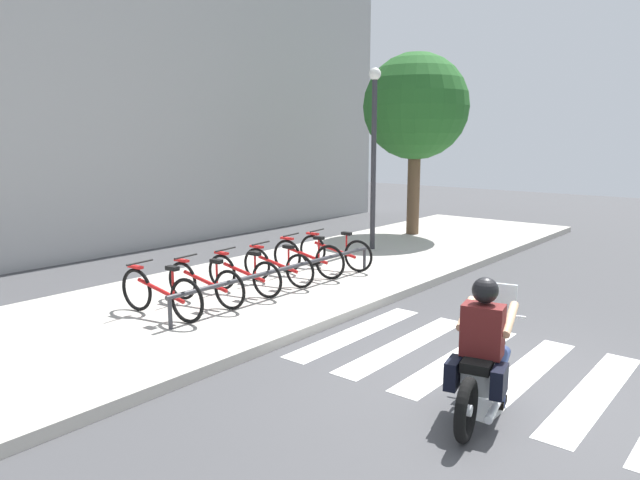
# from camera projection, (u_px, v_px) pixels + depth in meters

# --- Properties ---
(ground_plane) EXTENTS (48.00, 48.00, 0.00)m
(ground_plane) POSITION_uv_depth(u_px,v_px,m) (501.00, 392.00, 6.46)
(ground_plane) COLOR #424244
(sidewalk) EXTENTS (24.00, 4.40, 0.15)m
(sidewalk) POSITION_uv_depth(u_px,v_px,m) (205.00, 304.00, 9.59)
(sidewalk) COLOR #B7B2A8
(sidewalk) RESTS_ON ground
(crosswalk_stripe_1) EXTENTS (2.80, 0.40, 0.01)m
(crosswalk_stripe_1) POSITION_uv_depth(u_px,v_px,m) (593.00, 393.00, 6.43)
(crosswalk_stripe_1) COLOR white
(crosswalk_stripe_1) RESTS_ON ground
(crosswalk_stripe_2) EXTENTS (2.80, 0.40, 0.01)m
(crosswalk_stripe_2) POSITION_uv_depth(u_px,v_px,m) (522.00, 375.00, 6.93)
(crosswalk_stripe_2) COLOR white
(crosswalk_stripe_2) RESTS_ON ground
(crosswalk_stripe_3) EXTENTS (2.80, 0.40, 0.01)m
(crosswalk_stripe_3) POSITION_uv_depth(u_px,v_px,m) (459.00, 359.00, 7.43)
(crosswalk_stripe_3) COLOR white
(crosswalk_stripe_3) RESTS_ON ground
(crosswalk_stripe_4) EXTENTS (2.80, 0.40, 0.01)m
(crosswalk_stripe_4) POSITION_uv_depth(u_px,v_px,m) (405.00, 345.00, 7.93)
(crosswalk_stripe_4) COLOR white
(crosswalk_stripe_4) RESTS_ON ground
(crosswalk_stripe_5) EXTENTS (2.80, 0.40, 0.01)m
(crosswalk_stripe_5) POSITION_uv_depth(u_px,v_px,m) (357.00, 332.00, 8.43)
(crosswalk_stripe_5) COLOR white
(crosswalk_stripe_5) RESTS_ON ground
(motorcycle) EXTENTS (2.05, 0.82, 1.20)m
(motorcycle) POSITION_uv_depth(u_px,v_px,m) (484.00, 367.00, 6.01)
(motorcycle) COLOR black
(motorcycle) RESTS_ON ground
(rider) EXTENTS (0.71, 0.63, 1.42)m
(rider) POSITION_uv_depth(u_px,v_px,m) (484.00, 335.00, 5.88)
(rider) COLOR #591919
(rider) RESTS_ON ground
(bicycle_0) EXTENTS (0.48, 1.74, 0.80)m
(bicycle_0) POSITION_uv_depth(u_px,v_px,m) (161.00, 293.00, 8.60)
(bicycle_0) COLOR black
(bicycle_0) RESTS_ON sidewalk
(bicycle_1) EXTENTS (0.48, 1.65, 0.76)m
(bicycle_1) POSITION_uv_depth(u_px,v_px,m) (205.00, 283.00, 9.24)
(bicycle_1) COLOR black
(bicycle_1) RESTS_ON sidewalk
(bicycle_2) EXTENTS (0.48, 1.62, 0.75)m
(bicycle_2) POSITION_uv_depth(u_px,v_px,m) (244.00, 274.00, 9.87)
(bicycle_2) COLOR black
(bicycle_2) RESTS_ON sidewalk
(bicycle_3) EXTENTS (0.48, 1.58, 0.75)m
(bicycle_3) POSITION_uv_depth(u_px,v_px,m) (278.00, 266.00, 10.50)
(bicycle_3) COLOR black
(bicycle_3) RESTS_ON sidewalk
(bicycle_4) EXTENTS (0.48, 1.64, 0.79)m
(bicycle_4) POSITION_uv_depth(u_px,v_px,m) (308.00, 258.00, 11.13)
(bicycle_4) COLOR black
(bicycle_4) RESTS_ON sidewalk
(bicycle_5) EXTENTS (0.48, 1.72, 0.77)m
(bicycle_5) POSITION_uv_depth(u_px,v_px,m) (335.00, 252.00, 11.77)
(bicycle_5) COLOR black
(bicycle_5) RESTS_ON sidewalk
(bike_rack) EXTENTS (4.76, 0.07, 0.49)m
(bike_rack) POSITION_uv_depth(u_px,v_px,m) (285.00, 270.00, 9.83)
(bike_rack) COLOR #333338
(bike_rack) RESTS_ON sidewalk
(street_lamp) EXTENTS (0.28, 0.28, 4.32)m
(street_lamp) POSITION_uv_depth(u_px,v_px,m) (374.00, 144.00, 13.51)
(street_lamp) COLOR #2D2D33
(street_lamp) RESTS_ON ground
(tree_near_rack) EXTENTS (2.81, 2.81, 4.97)m
(tree_near_rack) POSITION_uv_depth(u_px,v_px,m) (416.00, 107.00, 15.52)
(tree_near_rack) COLOR brown
(tree_near_rack) RESTS_ON ground
(building_backdrop) EXTENTS (24.00, 1.20, 8.25)m
(building_backdrop) POSITION_uv_depth(u_px,v_px,m) (24.00, 72.00, 12.45)
(building_backdrop) COLOR #9F9F9F
(building_backdrop) RESTS_ON ground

